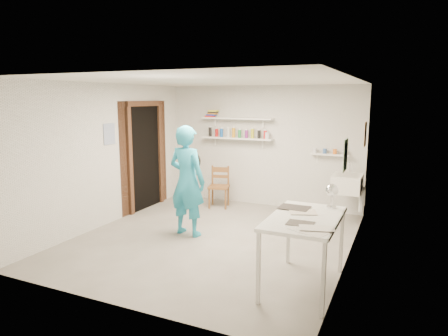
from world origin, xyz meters
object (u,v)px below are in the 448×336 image
at_px(wall_clock, 192,161).
at_px(wooden_chair, 219,187).
at_px(man, 187,181).
at_px(belfast_sink, 347,183).
at_px(desk_lamp, 332,190).
at_px(work_table, 303,252).

distance_m(wall_clock, wooden_chair, 1.64).
bearing_deg(man, wooden_chair, -74.60).
relative_size(belfast_sink, desk_lamp, 3.82).
distance_m(wooden_chair, desk_lamp, 3.42).
xyz_separation_m(man, work_table, (2.10, -1.02, -0.45)).
bearing_deg(belfast_sink, desk_lamp, -87.48).
height_order(belfast_sink, desk_lamp, desk_lamp).
distance_m(work_table, desk_lamp, 0.84).
bearing_deg(belfast_sink, man, -142.70).
distance_m(belfast_sink, man, 2.78).
bearing_deg(man, work_table, 161.44).
xyz_separation_m(wooden_chair, desk_lamp, (2.54, -2.19, 0.64)).
bearing_deg(wooden_chair, desk_lamp, -54.70).
xyz_separation_m(belfast_sink, work_table, (-0.11, -2.71, -0.28)).
distance_m(wall_clock, desk_lamp, 2.45).
xyz_separation_m(wall_clock, wooden_chair, (-0.21, 1.45, -0.75)).
xyz_separation_m(wall_clock, desk_lamp, (2.34, -0.74, -0.11)).
bearing_deg(wooden_chair, work_table, -63.03).
relative_size(wooden_chair, desk_lamp, 5.28).
xyz_separation_m(belfast_sink, wooden_chair, (-2.45, -0.02, -0.29)).
height_order(wall_clock, desk_lamp, wall_clock).
distance_m(man, wall_clock, 0.36).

